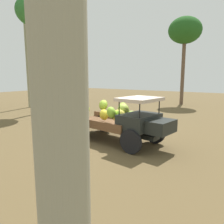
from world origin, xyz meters
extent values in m
plane|color=brown|center=(0.00, 0.00, 0.00)|extent=(60.00, 60.00, 0.00)
cube|color=black|center=(0.00, 0.08, 0.47)|extent=(4.02, 0.97, 0.16)
cylinder|color=black|center=(1.54, 0.68, 0.42)|extent=(0.86, 0.25, 0.85)
cylinder|color=black|center=(1.33, -0.90, 0.42)|extent=(0.86, 0.25, 0.85)
cylinder|color=black|center=(-1.23, 1.06, 0.42)|extent=(0.86, 0.25, 0.85)
cylinder|color=black|center=(-1.45, -0.53, 0.42)|extent=(0.86, 0.25, 0.85)
cube|color=brown|center=(-0.45, 0.14, 0.65)|extent=(3.20, 2.11, 0.10)
cube|color=brown|center=(-0.34, 0.94, 0.81)|extent=(2.98, 0.48, 0.22)
cube|color=brown|center=(-0.55, -0.65, 0.81)|extent=(2.98, 0.48, 0.22)
cube|color=black|center=(1.24, -0.09, 0.98)|extent=(1.29, 1.65, 0.55)
cube|color=black|center=(2.13, -0.21, 0.92)|extent=(0.84, 1.15, 0.44)
cylinder|color=black|center=(1.76, 0.50, 1.53)|extent=(0.04, 0.04, 0.55)
cylinder|color=black|center=(1.59, -0.78, 1.53)|extent=(0.04, 0.04, 0.55)
cylinder|color=black|center=(0.89, 0.61, 1.53)|extent=(0.04, 0.04, 0.55)
cylinder|color=black|center=(0.72, -0.67, 1.53)|extent=(0.04, 0.04, 0.55)
cube|color=beige|center=(1.24, -0.09, 1.80)|extent=(1.41, 1.67, 0.12)
ellipsoid|color=#8FBC2F|center=(0.37, -0.06, 1.13)|extent=(0.58, 0.60, 0.51)
ellipsoid|color=#96B433|center=(-1.44, -0.07, 1.19)|extent=(0.59, 0.60, 0.55)
ellipsoid|color=#8EAF33|center=(0.04, 0.71, 1.32)|extent=(0.62, 0.61, 0.48)
ellipsoid|color=gold|center=(0.36, -0.10, 1.11)|extent=(0.61, 0.50, 0.57)
ellipsoid|color=#94AD3E|center=(0.35, 0.25, 1.31)|extent=(0.87, 0.86, 0.61)
ellipsoid|color=#94B833|center=(-0.76, 0.41, 1.39)|extent=(0.67, 0.68, 0.52)
ellipsoid|color=#93B642|center=(0.64, 0.39, 1.07)|extent=(0.73, 0.73, 0.51)
ellipsoid|color=gold|center=(-0.49, 0.07, 1.03)|extent=(0.61, 0.61, 0.49)
ellipsoid|color=#83B831|center=(0.22, -0.44, 1.27)|extent=(0.66, 0.65, 0.50)
cylinder|color=#B8B2A3|center=(-1.17, -1.02, 0.41)|extent=(0.15, 0.15, 0.81)
cylinder|color=#B8B2A3|center=(-0.92, -1.06, 0.41)|extent=(0.15, 0.15, 0.81)
cube|color=slate|center=(-1.04, -1.04, 1.12)|extent=(0.43, 0.30, 0.62)
cylinder|color=slate|center=(-1.13, -0.92, 1.21)|extent=(0.28, 0.40, 0.10)
cylinder|color=slate|center=(-0.93, -0.96, 1.21)|extent=(0.36, 0.34, 0.10)
sphere|color=tan|center=(-1.04, -1.04, 1.54)|extent=(0.22, 0.22, 0.22)
cylinder|color=#8E744D|center=(-1.04, -1.04, 1.61)|extent=(0.34, 0.34, 0.02)
cylinder|color=#8E744D|center=(-1.04, -1.04, 1.67)|extent=(0.20, 0.20, 0.10)
cube|color=#8D6346|center=(-2.18, -0.59, 0.18)|extent=(0.66, 0.71, 0.37)
cylinder|color=gray|center=(-11.22, 4.22, 5.02)|extent=(0.25, 0.25, 10.04)
cylinder|color=#6F674F|center=(-8.10, 2.87, 3.21)|extent=(0.24, 0.24, 6.41)
ellipsoid|color=#307232|center=(-8.10, 2.87, 6.94)|extent=(2.62, 2.62, 2.09)
cylinder|color=brown|center=(-1.10, 13.34, 3.03)|extent=(0.32, 0.32, 6.07)
ellipsoid|color=#22561D|center=(-1.10, 13.34, 6.65)|extent=(2.93, 2.93, 2.34)
camera|label=1|loc=(4.78, -7.23, 2.65)|focal=35.05mm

